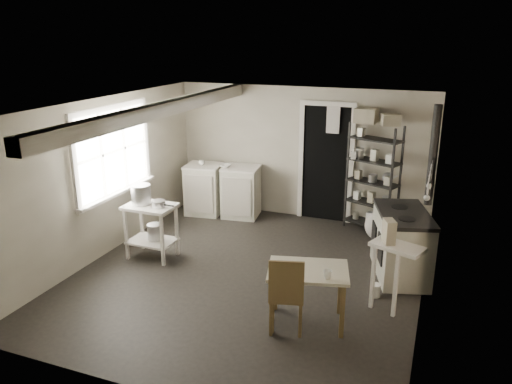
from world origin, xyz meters
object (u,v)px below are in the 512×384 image
(prep_table, at_px, (152,231))
(flour_sack, at_px, (377,225))
(base_cabinets, at_px, (223,190))
(chair, at_px, (287,289))
(shelf_rack, at_px, (373,175))
(stove, at_px, (401,244))
(stockpot, at_px, (141,195))
(work_table, at_px, (307,293))

(prep_table, height_order, flour_sack, prep_table)
(base_cabinets, height_order, chair, chair)
(prep_table, bearing_deg, base_cabinets, 84.15)
(prep_table, distance_m, shelf_rack, 3.63)
(chair, bearing_deg, shelf_rack, 67.73)
(stove, bearing_deg, prep_table, 174.90)
(stockpot, bearing_deg, shelf_rack, 36.78)
(chair, bearing_deg, prep_table, 140.58)
(stove, bearing_deg, work_table, -135.01)
(base_cabinets, xyz_separation_m, flour_sack, (2.77, -0.17, -0.22))
(prep_table, xyz_separation_m, stove, (3.45, 0.72, 0.04))
(prep_table, distance_m, stockpot, 0.56)
(stove, relative_size, flour_sack, 2.53)
(base_cabinets, height_order, work_table, base_cabinets)
(chair, height_order, flour_sack, chair)
(shelf_rack, bearing_deg, stove, -45.09)
(chair, bearing_deg, stove, 44.89)
(shelf_rack, xyz_separation_m, work_table, (-0.23, -3.11, -0.57))
(shelf_rack, bearing_deg, work_table, -72.17)
(shelf_rack, bearing_deg, flour_sack, -44.24)
(stockpot, bearing_deg, prep_table, -2.89)
(prep_table, relative_size, shelf_rack, 0.45)
(stockpot, xyz_separation_m, work_table, (2.73, -0.90, -0.56))
(prep_table, height_order, shelf_rack, shelf_rack)
(shelf_rack, bearing_deg, stockpot, -121.14)
(work_table, distance_m, chair, 0.29)
(base_cabinets, relative_size, stove, 1.21)
(stockpot, relative_size, base_cabinets, 0.22)
(chair, relative_size, flour_sack, 2.01)
(chair, xyz_separation_m, flour_sack, (0.57, 2.94, -0.24))
(prep_table, bearing_deg, flour_sack, 31.92)
(base_cabinets, height_order, stove, base_cabinets)
(base_cabinets, xyz_separation_m, chair, (2.20, -3.11, 0.03))
(stove, bearing_deg, shelf_rack, 95.88)
(flour_sack, bearing_deg, stockpot, -149.34)
(shelf_rack, height_order, work_table, shelf_rack)
(stockpot, height_order, work_table, stockpot)
(chair, distance_m, flour_sack, 3.01)
(stove, xyz_separation_m, chair, (-1.04, -1.81, 0.04))
(shelf_rack, distance_m, stove, 1.70)
(prep_table, relative_size, work_table, 0.91)
(prep_table, xyz_separation_m, base_cabinets, (0.21, 2.03, 0.06))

